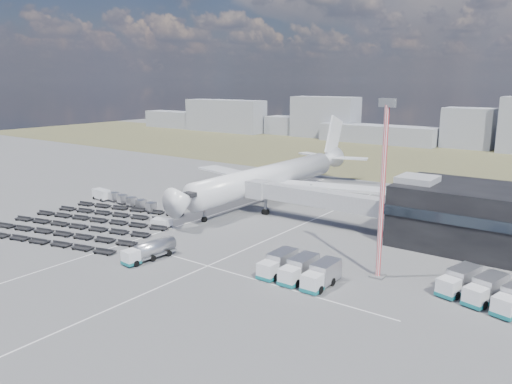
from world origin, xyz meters
The scene contains 16 objects.
ground centered at (0.00, 0.00, 0.00)m, with size 420.00×420.00×0.00m, color #565659.
grass_strip centered at (0.00, 110.00, 0.01)m, with size 420.00×90.00×0.01m, color brown.
lane_markings centered at (9.77, 3.00, 0.01)m, with size 47.12×110.00×0.01m.
terminal centered at (47.77, 23.96, 5.25)m, with size 30.40×16.40×11.00m.
jet_bridge centered at (15.90, 20.42, 5.05)m, with size 30.30×3.80×7.05m.
airliner centered at (0.00, 32.38, 5.29)m, with size 51.59×64.53×17.62m.
skyline centered at (-1.03, 148.86, 8.71)m, with size 302.89×25.02×24.34m.
fuel_tanker centered at (7.12, -11.16, 1.41)m, with size 3.08×8.91×2.82m.
pushback_tug centered at (-4.00, 1.75, 0.79)m, with size 3.57×2.01×1.58m, color silver.
utility_van centered at (-31.08, 8.76, 1.21)m, with size 4.57×2.07×2.42m, color silver.
catering_truck centered at (10.22, 37.56, 1.44)m, with size 4.49×6.61×2.81m.
service_trucks_near centered at (29.48, -4.59, 1.55)m, with size 9.41×7.13×2.85m.
service_trucks_far centered at (51.36, 3.22, 1.56)m, with size 10.89×9.23×2.86m.
uld_row centered at (-20.60, 8.65, 1.10)m, with size 16.86×3.41×1.84m.
baggage_dollies centered at (-16.38, -5.71, 0.40)m, with size 34.27×31.41×0.81m.
floodlight_mast centered at (37.69, 2.75, 12.17)m, with size 2.31×1.88×24.28m.
Camera 1 is at (62.37, -59.19, 26.53)m, focal length 35.00 mm.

